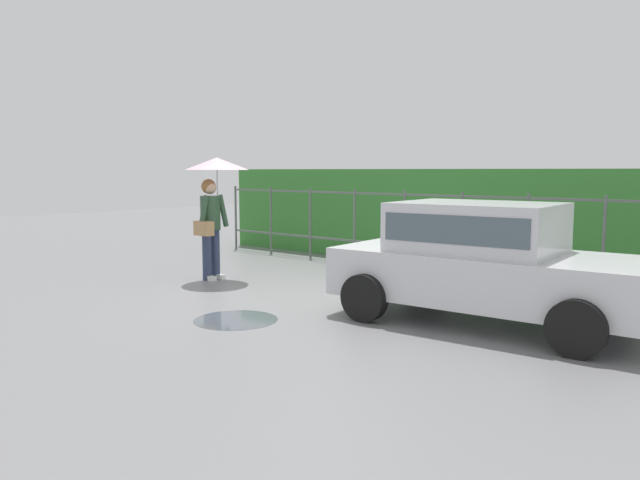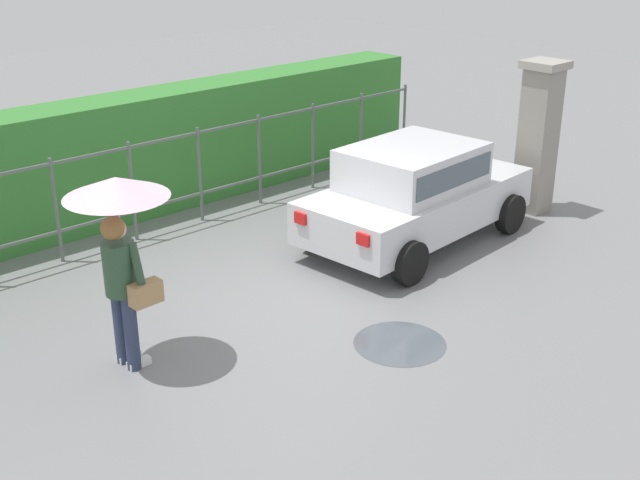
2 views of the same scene
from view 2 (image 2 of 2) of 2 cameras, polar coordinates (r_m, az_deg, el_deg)
ground_plane at (r=10.50m, az=-2.04°, el=-3.59°), size 40.00×40.00×0.00m
car at (r=11.81m, az=6.69°, el=3.49°), size 3.83×2.07×1.48m
pedestrian at (r=8.49m, az=-13.95°, el=1.06°), size 1.08×1.08×2.09m
gate_pillar at (r=13.40m, az=15.08°, el=7.10°), size 0.60×0.60×2.42m
fence_section at (r=12.40m, az=-10.71°, el=4.28°), size 10.72×0.05×1.50m
hedge_row at (r=13.21m, az=-13.16°, el=5.76°), size 11.67×0.90×1.90m
puddle_near at (r=9.32m, az=5.63°, el=-7.24°), size 1.06×1.06×0.00m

